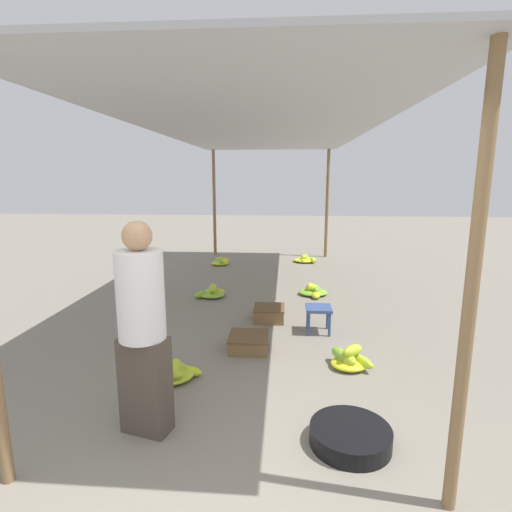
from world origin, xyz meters
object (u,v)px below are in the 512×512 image
object	(u,v)px
banana_pile_right_0	(349,360)
crate_near	(269,313)
banana_pile_left_2	(221,262)
banana_pile_left_1	(211,293)
vendor_foreground	(142,327)
basin_black	(350,436)
banana_pile_right_1	(313,291)
banana_pile_right_2	(307,260)
crate_mid	(248,342)
banana_pile_left_0	(170,372)
stool	(319,312)

from	to	relation	value
banana_pile_right_0	crate_near	size ratio (longest dim) A/B	1.07
banana_pile_left_2	banana_pile_left_1	bearing A→B (deg)	-84.59
vendor_foreground	basin_black	size ratio (longest dim) A/B	2.73
banana_pile_right_1	banana_pile_left_2	bearing A→B (deg)	131.18
crate_near	banana_pile_right_0	bearing A→B (deg)	-56.67
banana_pile_right_2	crate_mid	distance (m)	5.28
vendor_foreground	banana_pile_left_2	bearing A→B (deg)	93.68
vendor_foreground	banana_pile_left_0	xyz separation A→B (m)	(-0.06, 0.84, -0.83)
basin_black	banana_pile_right_2	world-z (taller)	banana_pile_right_2
banana_pile_right_2	crate_near	size ratio (longest dim) A/B	1.30
banana_pile_left_0	banana_pile_right_1	distance (m)	3.60
banana_pile_left_1	stool	bearing A→B (deg)	-40.54
vendor_foreground	basin_black	xyz separation A→B (m)	(1.65, -0.06, -0.83)
banana_pile_right_2	banana_pile_left_1	bearing A→B (deg)	-120.43
banana_pile_left_2	crate_near	world-z (taller)	crate_near
banana_pile_left_1	banana_pile_right_0	distance (m)	3.21
banana_pile_right_1	banana_pile_right_2	size ratio (longest dim) A/B	1.12
banana_pile_left_0	banana_pile_right_2	distance (m)	6.24
vendor_foreground	stool	world-z (taller)	vendor_foreground
basin_black	banana_pile_right_0	size ratio (longest dim) A/B	1.33
stool	banana_pile_left_1	distance (m)	2.30
banana_pile_left_2	crate_near	bearing A→B (deg)	-70.47
banana_pile_left_2	basin_black	bearing A→B (deg)	-72.21
banana_pile_left_0	banana_pile_left_1	distance (m)	2.91
vendor_foreground	crate_mid	size ratio (longest dim) A/B	3.67
banana_pile_left_2	banana_pile_right_1	bearing A→B (deg)	-48.82
stool	banana_pile_left_0	distance (m)	2.18
banana_pile_left_0	crate_mid	world-z (taller)	banana_pile_left_0
crate_near	banana_pile_right_2	bearing A→B (deg)	79.67
vendor_foreground	crate_near	world-z (taller)	vendor_foreground
banana_pile_left_0	banana_pile_right_1	world-z (taller)	banana_pile_left_0
banana_pile_left_2	vendor_foreground	bearing A→B (deg)	-86.32
banana_pile_left_0	crate_mid	size ratio (longest dim) A/B	1.40
banana_pile_left_0	crate_mid	xyz separation A→B (m)	(0.75, 0.80, 0.01)
banana_pile_right_2	crate_near	bearing A→B (deg)	-100.33
crate_mid	banana_pile_left_0	bearing A→B (deg)	-133.00
banana_pile_left_0	banana_pile_left_2	world-z (taller)	banana_pile_left_0
banana_pile_right_2	crate_mid	size ratio (longest dim) A/B	1.22
basin_black	banana_pile_left_0	distance (m)	1.93
banana_pile_left_0	banana_pile_right_1	size ratio (longest dim) A/B	1.02
banana_pile_left_1	basin_black	bearing A→B (deg)	-64.56
banana_pile_right_2	crate_mid	xyz separation A→B (m)	(-0.97, -5.19, 0.03)
banana_pile_left_2	banana_pile_right_0	bearing A→B (deg)	-66.26
vendor_foreground	banana_pile_right_1	distance (m)	4.42
stool	basin_black	size ratio (longest dim) A/B	0.56
vendor_foreground	banana_pile_right_2	bearing A→B (deg)	76.40
banana_pile_right_2	banana_pile_right_0	bearing A→B (deg)	-88.10
banana_pile_right_2	vendor_foreground	bearing A→B (deg)	-103.60
banana_pile_right_1	banana_pile_right_2	xyz separation A→B (m)	(0.02, 2.81, -0.01)
basin_black	crate_near	bearing A→B (deg)	105.40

